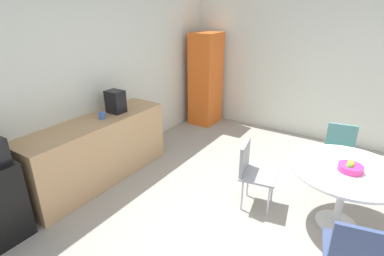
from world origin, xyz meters
The scene contains 12 objects.
ground_plane centered at (0.00, 0.00, 0.00)m, with size 6.00×6.00×0.00m, color #9E998E.
wall_back centered at (0.00, 3.00, 1.30)m, with size 6.00×0.10×2.60m, color silver.
wall_side_right centered at (3.00, 0.00, 1.30)m, with size 0.10×6.00×2.60m, color silver.
counter_block centered at (-0.24, 2.65, 0.45)m, with size 2.15×0.60×0.90m, color tan.
locker_cabinet centered at (2.55, 2.55, 0.93)m, with size 0.60×0.50×1.85m, color orange.
round_table centered at (0.54, -0.38, 0.61)m, with size 1.18×1.18×0.73m.
chair_teal centered at (1.53, -0.20, 0.52)m, with size 0.49×0.49×0.83m.
chair_gray centered at (0.36, 0.62, 0.52)m, with size 0.49×0.49×0.83m.
chair_navy centered at (-0.45, -0.57, 0.52)m, with size 0.49×0.49×0.83m.
fruit_bowl centered at (0.49, -0.40, 0.78)m, with size 0.25×0.25×0.11m.
mug_white centered at (-0.13, 2.62, 0.95)m, with size 0.13×0.08×0.09m.
coffee_maker centered at (0.16, 2.65, 1.06)m, with size 0.20×0.24×0.32m, color black.
Camera 1 is at (-2.66, -0.47, 2.33)m, focal length 27.74 mm.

